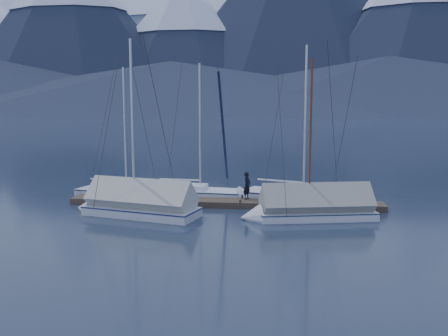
{
  "coord_description": "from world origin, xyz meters",
  "views": [
    {
      "loc": [
        3.32,
        -24.61,
        5.79
      ],
      "look_at": [
        0.0,
        2.0,
        2.2
      ],
      "focal_mm": 38.0,
      "sensor_mm": 36.0,
      "label": 1
    }
  ],
  "objects_px": {
    "sailboat_open_mid": "(208,194)",
    "sailboat_covered_near": "(306,210)",
    "sailboat_open_right": "(312,199)",
    "sailboat_covered_far": "(132,206)",
    "sailboat_open_left": "(133,194)",
    "person": "(247,185)"
  },
  "relations": [
    {
      "from": "sailboat_open_mid",
      "to": "sailboat_covered_near",
      "type": "bearing_deg",
      "value": -40.78
    },
    {
      "from": "sailboat_open_right",
      "to": "sailboat_covered_far",
      "type": "relative_size",
      "value": 1.01
    },
    {
      "from": "sailboat_open_left",
      "to": "sailboat_covered_far",
      "type": "relative_size",
      "value": 0.89
    },
    {
      "from": "sailboat_open_left",
      "to": "sailboat_open_mid",
      "type": "xyz_separation_m",
      "value": [
        4.69,
        0.62,
        0.0
      ]
    },
    {
      "from": "sailboat_covered_near",
      "to": "sailboat_open_right",
      "type": "bearing_deg",
      "value": 82.36
    },
    {
      "from": "sailboat_covered_near",
      "to": "person",
      "type": "distance_m",
      "value": 4.46
    },
    {
      "from": "sailboat_open_mid",
      "to": "sailboat_open_right",
      "type": "bearing_deg",
      "value": -8.12
    },
    {
      "from": "sailboat_open_left",
      "to": "sailboat_open_right",
      "type": "bearing_deg",
      "value": -1.57
    },
    {
      "from": "sailboat_open_mid",
      "to": "sailboat_covered_near",
      "type": "distance_m",
      "value": 7.81
    },
    {
      "from": "sailboat_open_mid",
      "to": "sailboat_covered_near",
      "type": "height_order",
      "value": "sailboat_open_mid"
    },
    {
      "from": "sailboat_covered_near",
      "to": "person",
      "type": "relative_size",
      "value": 5.61
    },
    {
      "from": "sailboat_open_mid",
      "to": "sailboat_open_right",
      "type": "distance_m",
      "value": 6.53
    },
    {
      "from": "sailboat_open_left",
      "to": "person",
      "type": "height_order",
      "value": "sailboat_open_left"
    },
    {
      "from": "sailboat_covered_near",
      "to": "sailboat_covered_far",
      "type": "distance_m",
      "value": 9.09
    },
    {
      "from": "sailboat_open_left",
      "to": "sailboat_open_mid",
      "type": "relative_size",
      "value": 0.97
    },
    {
      "from": "sailboat_open_left",
      "to": "sailboat_covered_near",
      "type": "xyz_separation_m",
      "value": [
        10.6,
        -4.48,
        0.29
      ]
    },
    {
      "from": "sailboat_open_mid",
      "to": "person",
      "type": "distance_m",
      "value": 3.54
    },
    {
      "from": "sailboat_covered_near",
      "to": "person",
      "type": "bearing_deg",
      "value": 137.48
    },
    {
      "from": "sailboat_open_right",
      "to": "sailboat_covered_near",
      "type": "bearing_deg",
      "value": -97.64
    },
    {
      "from": "sailboat_open_left",
      "to": "person",
      "type": "relative_size",
      "value": 5.57
    },
    {
      "from": "sailboat_open_mid",
      "to": "sailboat_open_left",
      "type": "bearing_deg",
      "value": -172.52
    },
    {
      "from": "sailboat_covered_near",
      "to": "sailboat_open_left",
      "type": "bearing_deg",
      "value": 157.1
    }
  ]
}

